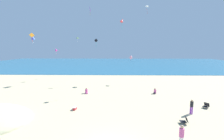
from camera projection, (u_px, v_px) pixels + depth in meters
The scene contains 18 objects.
ground_plane at pixel (113, 100), 19.09m from camera, with size 120.00×120.00×0.00m, color #C6B58C.
ocean_water at pixel (115, 63), 66.46m from camera, with size 120.00×60.00×0.05m, color #236084.
beach_chair_near_camera at pixel (206, 106), 16.50m from camera, with size 0.78×0.77×0.61m.
beach_chair_far_left at pixel (185, 120), 13.06m from camera, with size 0.68×0.57×0.65m.
cooler_box at pixel (75, 108), 16.07m from camera, with size 0.36×0.54×0.30m.
person_0 at pixel (181, 135), 9.81m from camera, with size 0.41×0.41×1.57m.
person_1 at pixel (86, 91), 21.94m from camera, with size 0.50×0.70×0.80m.
person_2 at pixel (192, 106), 14.94m from camera, with size 0.41×0.41×1.49m.
person_4 at pixel (155, 92), 21.81m from camera, with size 0.58×0.70×0.78m.
kite_purple at pixel (90, 9), 31.29m from camera, with size 0.26×1.17×1.72m.
kite_black at pixel (96, 41), 27.97m from camera, with size 0.71×0.20×1.60m.
kite_orange at pixel (32, 35), 18.82m from camera, with size 0.52×0.41×1.15m.
kite_magenta at pixel (56, 50), 31.66m from camera, with size 0.86×0.81×1.37m.
kite_pink at pixel (131, 57), 28.24m from camera, with size 0.52×0.68×1.15m.
kite_blue at pixel (33, 37), 24.58m from camera, with size 0.96×0.93×1.35m.
kite_lime at pixel (77, 38), 35.55m from camera, with size 0.55×0.43×1.19m.
kite_red at pixel (122, 20), 22.52m from camera, with size 0.77×0.78×1.66m.
kite_white at pixel (147, 6), 31.48m from camera, with size 0.81×0.91×1.90m.
Camera 1 is at (0.31, -8.35, 6.50)m, focal length 24.10 mm.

